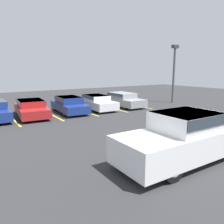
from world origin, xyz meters
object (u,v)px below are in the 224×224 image
at_px(pickup_truck, 191,136).
at_px(parked_sedan_d, 96,102).
at_px(parked_sedan_c, 69,104).
at_px(light_post, 174,69).
at_px(parked_sedan_e, 122,99).
at_px(parked_sedan_b, 31,108).

relative_size(pickup_truck, parked_sedan_d, 1.31).
height_order(parked_sedan_c, light_post, light_post).
xyz_separation_m(parked_sedan_c, parked_sedan_d, (2.48, 0.09, -0.02)).
xyz_separation_m(parked_sedan_e, light_post, (5.62, -0.94, 2.68)).
height_order(parked_sedan_c, parked_sedan_e, parked_sedan_c).
bearing_deg(parked_sedan_b, parked_sedan_c, 92.77).
xyz_separation_m(pickup_truck, parked_sedan_b, (-2.99, 11.09, -0.26)).
bearing_deg(parked_sedan_e, parked_sedan_d, -90.29).
bearing_deg(light_post, parked_sedan_b, 175.87).
relative_size(parked_sedan_d, light_post, 0.82).
distance_m(parked_sedan_d, parked_sedan_e, 2.70).
height_order(pickup_truck, parked_sedan_b, pickup_truck).
height_order(parked_sedan_d, light_post, light_post).
distance_m(pickup_truck, parked_sedan_c, 10.99).
distance_m(parked_sedan_c, parked_sedan_e, 5.19).
height_order(parked_sedan_b, parked_sedan_d, parked_sedan_d).
height_order(pickup_truck, parked_sedan_e, pickup_truck).
relative_size(parked_sedan_b, parked_sedan_e, 0.99).
bearing_deg(parked_sedan_c, parked_sedan_d, 95.83).
distance_m(pickup_truck, light_post, 14.88).
height_order(parked_sedan_c, parked_sedan_d, parked_sedan_c).
relative_size(parked_sedan_d, parked_sedan_e, 0.98).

